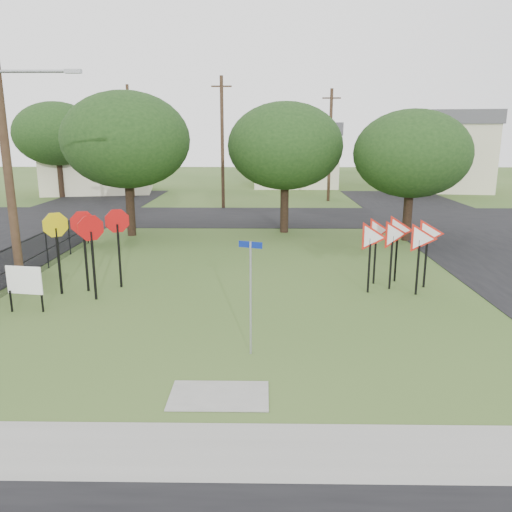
{
  "coord_description": "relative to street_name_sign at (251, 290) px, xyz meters",
  "views": [
    {
      "loc": [
        0.89,
        -11.49,
        5.15
      ],
      "look_at": [
        0.66,
        3.0,
        1.6
      ],
      "focal_mm": 35.0,
      "sensor_mm": 36.0,
      "label": 1
    }
  ],
  "objects": [
    {
      "name": "ground",
      "position": [
        -0.59,
        0.38,
        -1.6
      ],
      "size": [
        140.0,
        140.0,
        0.0
      ],
      "primitive_type": "plane",
      "color": "#35531F"
    },
    {
      "name": "house_left",
      "position": [
        -14.59,
        34.38,
        2.05
      ],
      "size": [
        10.58,
        8.88,
        7.2
      ],
      "color": "beige",
      "rests_on": "ground"
    },
    {
      "name": "tree_near_mid",
      "position": [
        1.41,
        15.38,
        2.94
      ],
      "size": [
        6.0,
        6.0,
        6.8
      ],
      "color": "black",
      "rests_on": "ground"
    },
    {
      "name": "tree_near_left",
      "position": [
        -6.59,
        14.38,
        3.25
      ],
      "size": [
        6.4,
        6.4,
        7.27
      ],
      "color": "black",
      "rests_on": "ground"
    },
    {
      "name": "sidewalk",
      "position": [
        -0.59,
        -3.82,
        -1.59
      ],
      "size": [
        30.0,
        1.6,
        0.02
      ],
      "primitive_type": "cube",
      "color": "gray",
      "rests_on": "ground"
    },
    {
      "name": "planting_strip",
      "position": [
        -0.59,
        -5.02,
        -1.59
      ],
      "size": [
        30.0,
        0.8,
        0.02
      ],
      "primitive_type": "cube",
      "color": "#35531F",
      "rests_on": "ground"
    },
    {
      "name": "far_pole_a",
      "position": [
        -2.59,
        24.38,
        3.0
      ],
      "size": [
        1.4,
        0.24,
        9.0
      ],
      "color": "#432F1F",
      "rests_on": "ground"
    },
    {
      "name": "yield_sign_cluster",
      "position": [
        4.8,
        5.37,
        0.19
      ],
      "size": [
        3.09,
        1.94,
        2.43
      ],
      "color": "black",
      "rests_on": "ground"
    },
    {
      "name": "street_far",
      "position": [
        -0.59,
        20.38,
        -1.59
      ],
      "size": [
        60.0,
        8.0,
        0.02
      ],
      "primitive_type": "cube",
      "color": "black",
      "rests_on": "ground"
    },
    {
      "name": "curb_pad",
      "position": [
        -0.59,
        -2.02,
        -1.59
      ],
      "size": [
        2.0,
        1.2,
        0.02
      ],
      "primitive_type": "cube",
      "color": "gray",
      "rests_on": "ground"
    },
    {
      "name": "stop_sign_cluster",
      "position": [
        -5.42,
        4.68,
        0.41
      ],
      "size": [
        2.51,
        1.74,
        2.74
      ],
      "color": "black",
      "rests_on": "ground"
    },
    {
      "name": "utility_pole_main",
      "position": [
        -7.83,
        4.87,
        3.61
      ],
      "size": [
        3.55,
        0.33,
        10.0
      ],
      "color": "#432F1F",
      "rests_on": "ground"
    },
    {
      "name": "fence_run",
      "position": [
        -8.19,
        6.63,
        -0.82
      ],
      "size": [
        0.05,
        11.55,
        1.5
      ],
      "color": "black",
      "rests_on": "ground"
    },
    {
      "name": "street_name_sign",
      "position": [
        0.0,
        0.0,
        0.0
      ],
      "size": [
        0.55,
        0.21,
        2.77
      ],
      "color": "#9EA0A6",
      "rests_on": "ground"
    },
    {
      "name": "far_pole_b",
      "position": [
        5.41,
        28.38,
        2.75
      ],
      "size": [
        1.4,
        0.24,
        8.5
      ],
      "color": "#432F1F",
      "rests_on": "ground"
    },
    {
      "name": "far_pole_c",
      "position": [
        -10.59,
        30.38,
        3.0
      ],
      "size": [
        1.4,
        0.24,
        9.0
      ],
      "color": "#432F1F",
      "rests_on": "ground"
    },
    {
      "name": "info_board",
      "position": [
        -6.73,
        2.82,
        -0.67
      ],
      "size": [
        1.11,
        0.21,
        1.4
      ],
      "color": "black",
      "rests_on": "ground"
    },
    {
      "name": "tree_far_right",
      "position": [
        13.41,
        32.38,
        2.94
      ],
      "size": [
        6.0,
        6.0,
        6.8
      ],
      "color": "black",
      "rests_on": "ground"
    },
    {
      "name": "tree_near_right",
      "position": [
        7.41,
        13.38,
        2.62
      ],
      "size": [
        5.6,
        5.6,
        6.33
      ],
      "color": "black",
      "rests_on": "ground"
    },
    {
      "name": "house_right",
      "position": [
        17.41,
        36.38,
        2.05
      ],
      "size": [
        8.3,
        8.3,
        7.2
      ],
      "color": "beige",
      "rests_on": "ground"
    },
    {
      "name": "tree_far_left",
      "position": [
        -16.59,
        30.38,
        3.57
      ],
      "size": [
        6.8,
        6.8,
        7.73
      ],
      "color": "black",
      "rests_on": "ground"
    },
    {
      "name": "house_mid",
      "position": [
        3.41,
        40.38,
        1.55
      ],
      "size": [
        8.4,
        8.4,
        6.2
      ],
      "color": "beige",
      "rests_on": "ground"
    }
  ]
}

